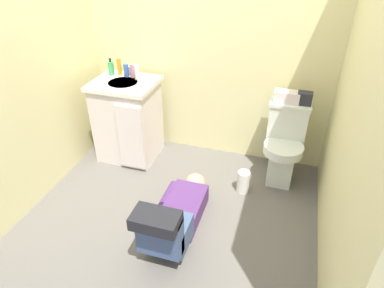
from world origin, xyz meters
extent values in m
cube|color=#625D58|center=(0.00, 0.00, -0.02)|extent=(2.86, 3.11, 0.04)
cube|color=beige|center=(0.00, 1.09, 1.20)|extent=(2.52, 0.08, 2.40)
cube|color=beige|center=(-1.22, 0.00, 1.20)|extent=(0.08, 2.11, 2.40)
cube|color=beige|center=(1.22, 0.00, 1.20)|extent=(0.08, 2.11, 2.40)
cube|color=silver|center=(0.82, 0.73, 0.19)|extent=(0.22, 0.30, 0.38)
cylinder|color=silver|center=(0.82, 0.67, 0.38)|extent=(0.35, 0.35, 0.08)
cube|color=silver|center=(0.82, 0.86, 0.55)|extent=(0.34, 0.17, 0.34)
cube|color=silver|center=(0.82, 0.86, 0.73)|extent=(0.36, 0.19, 0.03)
cube|color=silver|center=(-0.72, 0.71, 0.39)|extent=(0.56, 0.48, 0.78)
cube|color=silver|center=(-0.72, 0.71, 0.80)|extent=(0.60, 0.52, 0.04)
cylinder|color=silver|center=(-0.72, 0.69, 0.79)|extent=(0.28, 0.28, 0.05)
cube|color=silver|center=(-0.57, 0.46, 0.37)|extent=(0.26, 0.03, 0.66)
cylinder|color=silver|center=(-0.72, 0.85, 0.87)|extent=(0.02, 0.02, 0.10)
cube|color=#512D6B|center=(0.11, -0.02, 0.09)|extent=(0.29, 0.52, 0.17)
sphere|color=tan|center=(0.11, 0.31, 0.10)|extent=(0.19, 0.19, 0.19)
cube|color=#40537D|center=(0.11, -0.38, 0.18)|extent=(0.31, 0.28, 0.20)
cube|color=#40537D|center=(0.11, -0.52, 0.30)|extent=(0.31, 0.12, 0.32)
cube|color=black|center=(0.11, -0.56, 0.47)|extent=(0.31, 0.19, 0.09)
cylinder|color=#512D6B|center=(-0.08, 0.14, 0.06)|extent=(0.08, 0.30, 0.08)
cube|color=silver|center=(0.77, 0.86, 0.80)|extent=(0.22, 0.11, 0.10)
cube|color=#26262D|center=(0.92, 0.86, 0.81)|extent=(0.12, 0.09, 0.11)
cylinder|color=#3CA25B|center=(-0.91, 0.83, 0.89)|extent=(0.06, 0.06, 0.13)
cylinder|color=black|center=(-0.91, 0.83, 0.97)|extent=(0.02, 0.02, 0.04)
cylinder|color=gold|center=(-0.83, 0.86, 0.90)|extent=(0.04, 0.04, 0.17)
cylinder|color=#3E68B5|center=(-0.75, 0.84, 0.88)|extent=(0.05, 0.05, 0.13)
cylinder|color=pink|center=(-0.68, 0.84, 0.89)|extent=(0.05, 0.05, 0.13)
cylinder|color=silver|center=(-0.63, 0.80, 0.89)|extent=(0.04, 0.04, 0.14)
cylinder|color=white|center=(0.52, 0.45, 0.11)|extent=(0.11, 0.11, 0.21)
camera|label=1|loc=(0.79, -2.00, 2.05)|focal=31.99mm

